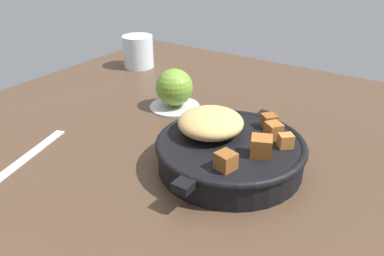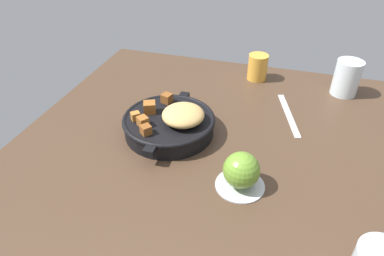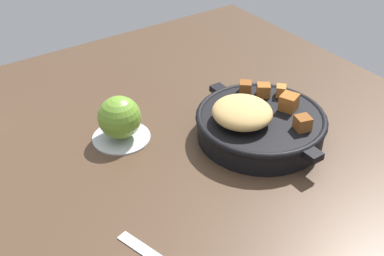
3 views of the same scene
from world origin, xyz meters
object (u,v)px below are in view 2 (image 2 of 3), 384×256
Objects in this scene: cast_iron_skillet at (170,122)px; juice_glass_amber at (258,67)px; red_apple at (241,170)px; water_glass_tall at (347,78)px; butter_knife at (289,114)px.

cast_iron_skillet is 3.37× the size of juice_glass_amber.
red_apple is at bearing 4.17° from juice_glass_amber.
water_glass_tall is (2.16, 25.86, 1.15)cm from juice_glass_amber.
red_apple is 0.36× the size of butter_knife.
cast_iron_skillet is 32.59cm from butter_knife.
water_glass_tall is at bearing 128.40° from cast_iron_skillet.
water_glass_tall reaches higher than cast_iron_skillet.
juice_glass_amber is (-18.66, -11.36, 3.83)cm from butter_knife.
cast_iron_skillet is at bearing -74.99° from butter_knife.
water_glass_tall is (-33.43, 42.19, 2.01)cm from cast_iron_skillet.
red_apple is 51.87cm from water_glass_tall.
cast_iron_skillet reaches higher than butter_knife.
juice_glass_amber is at bearing -175.83° from red_apple.
red_apple is at bearing 56.05° from cast_iron_skillet.
cast_iron_skillet is 24.02cm from red_apple.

